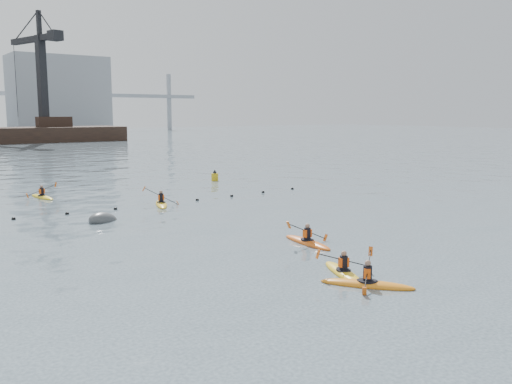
# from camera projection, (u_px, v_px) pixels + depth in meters

# --- Properties ---
(ground) EXTENTS (400.00, 400.00, 0.00)m
(ground) POSITION_uv_depth(u_px,v_px,m) (368.00, 321.00, 15.99)
(ground) COLOR #36444F
(ground) RESTS_ON ground
(float_line) EXTENTS (33.24, 0.73, 0.24)m
(float_line) POSITION_uv_depth(u_px,v_px,m) (91.00, 211.00, 33.75)
(float_line) COLOR black
(float_line) RESTS_ON ground
(kayaker_0) EXTENTS (2.56, 3.07, 1.30)m
(kayaker_0) POSITION_uv_depth(u_px,v_px,m) (367.00, 283.00, 19.20)
(kayaker_0) COLOR orange
(kayaker_0) RESTS_ON ground
(kayaker_1) EXTENTS (2.14, 3.29, 1.16)m
(kayaker_1) POSITION_uv_depth(u_px,v_px,m) (343.00, 272.00, 20.57)
(kayaker_1) COLOR yellow
(kayaker_1) RESTS_ON ground
(kayaker_3) EXTENTS (2.32, 3.48, 1.43)m
(kayaker_3) POSITION_uv_depth(u_px,v_px,m) (161.00, 203.00, 36.12)
(kayaker_3) COLOR gold
(kayaker_3) RESTS_ON ground
(kayaker_4) EXTENTS (2.36, 3.43, 1.32)m
(kayaker_4) POSITION_uv_depth(u_px,v_px,m) (307.00, 241.00, 25.44)
(kayaker_4) COLOR #D65714
(kayaker_4) RESTS_ON ground
(kayaker_5) EXTENTS (2.25, 3.36, 1.16)m
(kayaker_5) POSITION_uv_depth(u_px,v_px,m) (42.00, 196.00, 39.16)
(kayaker_5) COLOR yellow
(kayaker_5) RESTS_ON ground
(mooring_buoy) EXTENTS (2.47, 2.04, 1.40)m
(mooring_buoy) POSITION_uv_depth(u_px,v_px,m) (103.00, 221.00, 30.78)
(mooring_buoy) COLOR #424548
(mooring_buoy) RESTS_ON ground
(nav_buoy) EXTENTS (0.63, 0.63, 1.14)m
(nav_buoy) POSITION_uv_depth(u_px,v_px,m) (215.00, 177.00, 49.10)
(nav_buoy) COLOR gold
(nav_buoy) RESTS_ON ground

